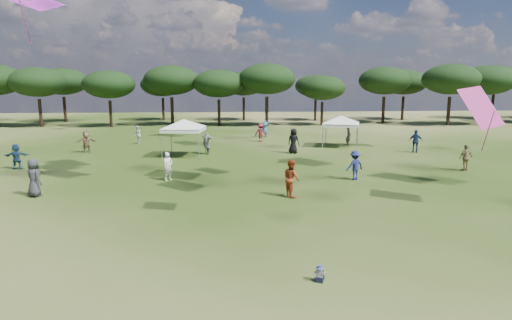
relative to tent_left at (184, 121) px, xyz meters
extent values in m
cylinder|color=black|center=(-19.06, 22.57, -0.88)|extent=(0.38, 0.38, 3.32)
ellipsoid|color=black|center=(-19.06, 22.57, 2.77)|extent=(6.44, 6.44, 3.47)
cylinder|color=black|center=(-10.65, 21.86, -0.97)|extent=(0.36, 0.36, 3.14)
ellipsoid|color=black|center=(-10.65, 21.86, 2.49)|extent=(6.11, 6.11, 3.29)
cylinder|color=black|center=(-3.54, 23.37, -0.80)|extent=(0.40, 0.40, 3.46)
ellipsoid|color=black|center=(-3.54, 23.37, 3.01)|extent=(6.73, 6.73, 3.63)
cylinder|color=black|center=(2.28, 22.19, -0.93)|extent=(0.37, 0.37, 3.21)
ellipsoid|color=black|center=(2.28, 22.19, 2.60)|extent=(6.24, 6.24, 3.36)
cylinder|color=black|center=(8.11, 21.73, -0.76)|extent=(0.41, 0.41, 3.56)
ellipsoid|color=black|center=(8.11, 21.73, 3.16)|extent=(6.91, 6.91, 3.73)
cylinder|color=black|center=(15.05, 22.07, -1.10)|extent=(0.33, 0.33, 2.88)
ellipsoid|color=black|center=(15.05, 22.07, 2.07)|extent=(5.60, 5.60, 3.02)
cylinder|color=black|center=(23.81, 24.53, -0.82)|extent=(0.39, 0.39, 3.44)
ellipsoid|color=black|center=(23.81, 24.53, 2.97)|extent=(6.69, 6.69, 3.60)
cylinder|color=black|center=(30.62, 20.61, -0.77)|extent=(0.40, 0.40, 3.53)
ellipsoid|color=black|center=(30.62, 20.61, 3.12)|extent=(6.86, 6.86, 3.70)
cylinder|color=black|center=(35.50, 21.02, -0.80)|extent=(0.40, 0.40, 3.47)
ellipsoid|color=black|center=(35.50, 21.02, 3.01)|extent=(6.74, 6.74, 3.63)
cylinder|color=black|center=(-18.54, 29.12, -0.85)|extent=(0.39, 0.39, 3.37)
ellipsoid|color=black|center=(-18.54, 29.12, 2.85)|extent=(6.54, 6.54, 3.53)
cylinder|color=black|center=(-5.66, 30.87, -0.98)|extent=(0.36, 0.36, 3.11)
ellipsoid|color=black|center=(-5.66, 30.87, 2.45)|extent=(6.05, 6.05, 3.26)
cylinder|color=black|center=(5.68, 30.08, -0.94)|extent=(0.37, 0.37, 3.20)
ellipsoid|color=black|center=(5.68, 30.08, 2.58)|extent=(6.21, 6.21, 3.35)
cylinder|color=black|center=(15.68, 28.90, -1.04)|extent=(0.34, 0.34, 2.99)
ellipsoid|color=black|center=(15.68, 28.90, 2.25)|extent=(5.81, 5.81, 3.13)
cylinder|color=black|center=(28.47, 29.30, -0.88)|extent=(0.38, 0.38, 3.31)
ellipsoid|color=black|center=(28.47, 29.30, 2.76)|extent=(6.43, 6.43, 3.47)
cylinder|color=black|center=(42.16, 29.68, -0.72)|extent=(0.42, 0.42, 3.64)
ellipsoid|color=black|center=(42.16, 29.68, 3.28)|extent=(7.06, 7.06, 3.81)
cylinder|color=gray|center=(-1.45, -1.10, -1.54)|extent=(0.06, 0.06, 1.99)
cylinder|color=gray|center=(1.10, -1.45, -1.54)|extent=(0.06, 0.06, 1.99)
cylinder|color=gray|center=(-1.10, 1.45, -1.54)|extent=(0.06, 0.06, 1.99)
cylinder|color=gray|center=(1.45, 1.10, -1.54)|extent=(0.06, 0.06, 1.99)
cube|color=white|center=(0.00, 0.00, -0.60)|extent=(3.09, 3.09, 0.25)
pyramid|color=white|center=(0.00, 0.00, 0.13)|extent=(5.51, 5.51, 0.60)
cylinder|color=gray|center=(10.75, 3.00, -1.60)|extent=(0.06, 0.06, 1.88)
cylinder|color=gray|center=(13.25, 2.15, -1.60)|extent=(0.06, 0.06, 1.88)
cylinder|color=gray|center=(11.61, 5.50, -1.60)|extent=(0.06, 0.06, 1.88)
cylinder|color=gray|center=(14.11, 4.65, -1.60)|extent=(0.06, 0.06, 1.88)
cube|color=white|center=(12.43, 3.82, -0.70)|extent=(3.56, 3.56, 0.25)
pyramid|color=white|center=(12.43, 3.82, 0.02)|extent=(5.40, 5.40, 0.60)
cube|color=black|center=(5.32, -20.15, -2.46)|extent=(0.25, 0.25, 0.15)
cube|color=black|center=(5.31, -20.00, -2.50)|extent=(0.13, 0.19, 0.08)
cube|color=black|center=(5.43, -20.05, -2.50)|extent=(0.13, 0.19, 0.08)
cube|color=white|center=(5.32, -20.15, -2.30)|extent=(0.22, 0.19, 0.19)
cylinder|color=white|center=(5.23, -20.06, -2.30)|extent=(0.12, 0.19, 0.12)
cylinder|color=white|center=(5.45, -20.15, -2.30)|extent=(0.12, 0.19, 0.12)
sphere|color=#E0B293|center=(5.32, -20.15, -2.17)|extent=(0.13, 0.13, 0.13)
cone|color=#4F6AB9|center=(5.32, -20.15, -2.14)|extent=(0.22, 0.22, 0.02)
cylinder|color=#4F6AB9|center=(5.32, -20.15, -2.11)|extent=(0.14, 0.14, 0.06)
imported|color=navy|center=(17.26, 0.39, -1.67)|extent=(1.10, 0.73, 1.73)
imported|color=#2A6380|center=(6.80, 10.63, -1.71)|extent=(1.17, 2.10, 1.65)
imported|color=black|center=(8.00, 0.71, -1.60)|extent=(1.09, 1.02, 1.87)
imported|color=maroon|center=(6.11, 7.31, -1.72)|extent=(1.21, 0.97, 1.63)
imported|color=#2B2A2E|center=(13.20, 4.15, -1.71)|extent=(0.60, 0.71, 1.65)
imported|color=#978252|center=(17.22, -6.48, -1.74)|extent=(1.00, 0.60, 1.59)
imported|color=#846548|center=(-7.53, 2.24, -1.71)|extent=(1.61, 0.91, 1.65)
imported|color=beige|center=(-4.61, 6.63, -1.74)|extent=(0.76, 0.88, 1.59)
imported|color=navy|center=(-9.78, -3.90, -1.75)|extent=(1.49, 0.58, 1.57)
imported|color=#993719|center=(5.91, -11.55, -1.67)|extent=(0.89, 1.01, 1.74)
imported|color=#303035|center=(-5.94, -10.62, -1.65)|extent=(1.04, 0.99, 1.78)
imported|color=#515257|center=(1.56, 0.81, -1.74)|extent=(1.34, 1.99, 1.59)
imported|color=white|center=(-0.18, -7.71, -1.77)|extent=(0.66, 0.66, 1.54)
imported|color=navy|center=(9.87, -8.36, -1.74)|extent=(1.18, 0.92, 1.60)
plane|color=#B12C76|center=(15.64, -10.06, 1.46)|extent=(2.93, 2.18, 2.15)
camera|label=1|loc=(2.84, -30.56, 2.64)|focal=30.00mm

